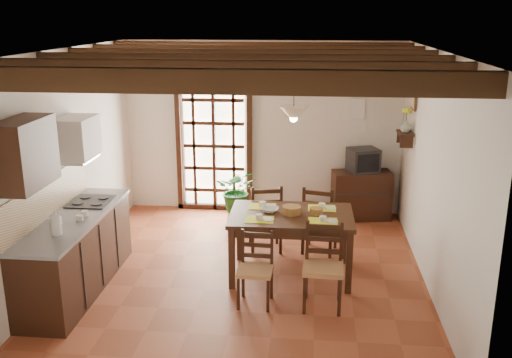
# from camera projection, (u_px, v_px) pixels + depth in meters

# --- Properties ---
(ground_plane) EXTENTS (5.00, 5.00, 0.00)m
(ground_plane) POSITION_uv_depth(u_px,v_px,m) (245.00, 273.00, 7.31)
(ground_plane) COLOR brown
(room_shell) EXTENTS (4.52, 5.02, 2.81)m
(room_shell) POSITION_uv_depth(u_px,v_px,m) (244.00, 135.00, 6.79)
(room_shell) COLOR silver
(room_shell) RESTS_ON ground_plane
(ceiling_beams) EXTENTS (4.50, 4.34, 0.20)m
(ceiling_beams) POSITION_uv_depth(u_px,v_px,m) (244.00, 60.00, 6.55)
(ceiling_beams) COLOR black
(ceiling_beams) RESTS_ON room_shell
(french_door) EXTENTS (1.26, 0.11, 2.32)m
(french_door) POSITION_uv_depth(u_px,v_px,m) (214.00, 141.00, 9.39)
(french_door) COLOR white
(french_door) RESTS_ON ground_plane
(kitchen_counter) EXTENTS (0.64, 2.25, 1.38)m
(kitchen_counter) POSITION_uv_depth(u_px,v_px,m) (76.00, 252.00, 6.79)
(kitchen_counter) COLOR black
(kitchen_counter) RESTS_ON ground_plane
(upper_cabinet) EXTENTS (0.35, 0.80, 0.70)m
(upper_cabinet) POSITION_uv_depth(u_px,v_px,m) (25.00, 154.00, 5.74)
(upper_cabinet) COLOR black
(upper_cabinet) RESTS_ON room_shell
(range_hood) EXTENTS (0.38, 0.60, 0.54)m
(range_hood) POSITION_uv_depth(u_px,v_px,m) (78.00, 139.00, 6.97)
(range_hood) COLOR white
(range_hood) RESTS_ON room_shell
(counter_items) EXTENTS (0.50, 1.43, 0.25)m
(counter_items) POSITION_uv_depth(u_px,v_px,m) (76.00, 211.00, 6.74)
(counter_items) COLOR black
(counter_items) RESTS_ON kitchen_counter
(dining_table) EXTENTS (1.53, 1.00, 0.83)m
(dining_table) POSITION_uv_depth(u_px,v_px,m) (291.00, 222.00, 7.07)
(dining_table) COLOR #3B2113
(dining_table) RESTS_ON ground_plane
(chair_near_left) EXTENTS (0.41, 0.39, 0.85)m
(chair_near_left) POSITION_uv_depth(u_px,v_px,m) (255.00, 282.00, 6.48)
(chair_near_left) COLOR #B57F4D
(chair_near_left) RESTS_ON ground_plane
(chair_near_right) EXTENTS (0.46, 0.44, 0.97)m
(chair_near_right) POSITION_uv_depth(u_px,v_px,m) (323.00, 282.00, 6.41)
(chair_near_right) COLOR #B57F4D
(chair_near_right) RESTS_ON ground_plane
(chair_far_left) EXTENTS (0.53, 0.51, 0.98)m
(chair_far_left) POSITION_uv_depth(u_px,v_px,m) (265.00, 229.00, 7.96)
(chair_far_left) COLOR #B57F4D
(chair_far_left) RESTS_ON ground_plane
(chair_far_right) EXTENTS (0.53, 0.52, 0.97)m
(chair_far_right) POSITION_uv_depth(u_px,v_px,m) (319.00, 231.00, 7.90)
(chair_far_right) COLOR #B57F4D
(chair_far_right) RESTS_ON ground_plane
(table_setting) EXTENTS (1.11, 0.74, 0.10)m
(table_setting) POSITION_uv_depth(u_px,v_px,m) (292.00, 206.00, 7.01)
(table_setting) COLOR #F2FC27
(table_setting) RESTS_ON dining_table
(table_bowl) EXTENTS (0.25, 0.25, 0.05)m
(table_bowl) POSITION_uv_depth(u_px,v_px,m) (270.00, 210.00, 7.11)
(table_bowl) COLOR white
(table_bowl) RESTS_ON dining_table
(sideboard) EXTENTS (0.98, 0.55, 0.78)m
(sideboard) POSITION_uv_depth(u_px,v_px,m) (361.00, 195.00, 9.17)
(sideboard) COLOR black
(sideboard) RESTS_ON ground_plane
(crt_tv) EXTENTS (0.55, 0.53, 0.38)m
(crt_tv) POSITION_uv_depth(u_px,v_px,m) (363.00, 160.00, 9.00)
(crt_tv) COLOR black
(crt_tv) RESTS_ON sideboard
(fuse_box) EXTENTS (0.25, 0.03, 0.32)m
(fuse_box) POSITION_uv_depth(u_px,v_px,m) (357.00, 109.00, 9.04)
(fuse_box) COLOR white
(fuse_box) RESTS_ON room_shell
(plant_pot) EXTENTS (0.36, 0.36, 0.22)m
(plant_pot) POSITION_uv_depth(u_px,v_px,m) (238.00, 215.00, 9.07)
(plant_pot) COLOR maroon
(plant_pot) RESTS_ON ground_plane
(potted_plant) EXTENTS (1.64, 1.41, 1.82)m
(potted_plant) POSITION_uv_depth(u_px,v_px,m) (238.00, 188.00, 8.94)
(potted_plant) COLOR #144C19
(potted_plant) RESTS_ON ground_plane
(wall_shelf) EXTENTS (0.20, 0.42, 0.20)m
(wall_shelf) POSITION_uv_depth(u_px,v_px,m) (405.00, 136.00, 8.20)
(wall_shelf) COLOR black
(wall_shelf) RESTS_ON room_shell
(shelf_vase) EXTENTS (0.15, 0.15, 0.15)m
(shelf_vase) POSITION_uv_depth(u_px,v_px,m) (406.00, 126.00, 8.17)
(shelf_vase) COLOR #B2BFB2
(shelf_vase) RESTS_ON wall_shelf
(shelf_flowers) EXTENTS (0.14, 0.14, 0.36)m
(shelf_flowers) POSITION_uv_depth(u_px,v_px,m) (407.00, 112.00, 8.11)
(shelf_flowers) COLOR #F2FC27
(shelf_flowers) RESTS_ON shelf_vase
(framed_picture) EXTENTS (0.03, 0.32, 0.32)m
(framed_picture) POSITION_uv_depth(u_px,v_px,m) (414.00, 98.00, 8.04)
(framed_picture) COLOR brown
(framed_picture) RESTS_ON room_shell
(pendant_lamp) EXTENTS (0.36, 0.36, 0.84)m
(pendant_lamp) POSITION_uv_depth(u_px,v_px,m) (294.00, 112.00, 6.78)
(pendant_lamp) COLOR black
(pendant_lamp) RESTS_ON room_shell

